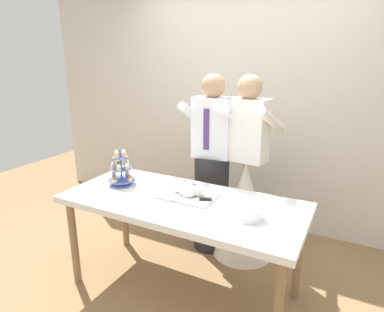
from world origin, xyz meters
The scene contains 8 objects.
ground_plane centered at (0.00, 0.00, 0.00)m, with size 8.00×8.00×0.00m, color olive.
rear_wall centered at (0.00, 1.43, 1.45)m, with size 5.20×0.10×2.90m, color beige.
dessert_table centered at (0.00, 0.00, 0.70)m, with size 1.80×0.80×0.78m.
cupcake_stand centered at (-0.59, 0.04, 0.90)m, with size 0.23×0.23×0.31m.
main_cake_tray centered at (0.02, 0.08, 0.82)m, with size 0.42×0.32×0.12m.
plate_stack centered at (0.53, -0.05, 0.82)m, with size 0.19×0.19×0.09m.
person_groom centered at (-0.07, 0.68, 0.75)m, with size 0.51×0.53×1.66m.
person_bride centered at (0.25, 0.71, 0.58)m, with size 0.56×0.56×1.66m.
Camera 1 is at (1.11, -1.96, 1.78)m, focal length 30.88 mm.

